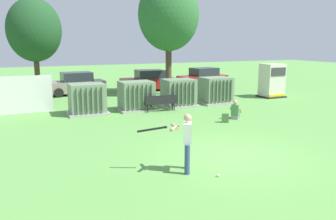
{
  "coord_description": "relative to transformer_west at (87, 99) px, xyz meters",
  "views": [
    {
      "loc": [
        -6.56,
        -9.39,
        3.78
      ],
      "look_at": [
        -0.83,
        3.5,
        1.0
      ],
      "focal_mm": 37.07,
      "sensor_mm": 36.0,
      "label": 1
    }
  ],
  "objects": [
    {
      "name": "ground_plane",
      "position": [
        3.12,
        -8.88,
        -0.79
      ],
      "size": [
        96.0,
        96.0,
        0.0
      ],
      "primitive_type": "plane",
      "color": "#5B9947"
    },
    {
      "name": "batter",
      "position": [
        1.0,
        -9.55,
        0.19
      ],
      "size": [
        1.53,
        0.99,
        1.74
      ],
      "color": "#384C75",
      "rests_on": "ground"
    },
    {
      "name": "transformer_mid_west",
      "position": [
        2.73,
        -0.03,
        0.0
      ],
      "size": [
        2.1,
        1.7,
        1.62
      ],
      "color": "#9E9B93",
      "rests_on": "ground"
    },
    {
      "name": "transformer_mid_east",
      "position": [
        5.4,
        0.07,
        0.0
      ],
      "size": [
        2.1,
        1.7,
        1.62
      ],
      "color": "#9E9B93",
      "rests_on": "ground"
    },
    {
      "name": "seated_spectator",
      "position": [
        6.52,
        -4.16,
        -0.41
      ],
      "size": [
        0.74,
        0.74,
        0.96
      ],
      "color": "gray",
      "rests_on": "ground"
    },
    {
      "name": "transformer_east",
      "position": [
        7.99,
        0.09,
        0.0
      ],
      "size": [
        2.1,
        1.7,
        1.62
      ],
      "color": "#9E9B93",
      "rests_on": "ground"
    },
    {
      "name": "generator_enclosure",
      "position": [
        12.82,
        0.61,
        0.35
      ],
      "size": [
        1.6,
        1.4,
        2.3
      ],
      "color": "#262626",
      "rests_on": "ground"
    },
    {
      "name": "tree_left",
      "position": [
        -2.02,
        6.2,
        3.72
      ],
      "size": [
        3.44,
        3.44,
        6.58
      ],
      "color": "#4C3828",
      "rests_on": "ground"
    },
    {
      "name": "parked_car_left_of_center",
      "position": [
        6.2,
        7.19,
        -0.04
      ],
      "size": [
        4.28,
        2.09,
        1.62
      ],
      "color": "maroon",
      "rests_on": "ground"
    },
    {
      "name": "parked_car_leftmost",
      "position": [
        0.59,
        7.37,
        -0.04
      ],
      "size": [
        4.28,
        2.07,
        1.62
      ],
      "color": "gray",
      "rests_on": "ground"
    },
    {
      "name": "park_bench",
      "position": [
        3.82,
        -0.96,
        -0.25
      ],
      "size": [
        1.83,
        0.54,
        0.92
      ],
      "color": "black",
      "rests_on": "ground"
    },
    {
      "name": "backpack",
      "position": [
        5.6,
        -4.66,
        -0.57
      ],
      "size": [
        0.38,
        0.36,
        0.44
      ],
      "color": "#4C723F",
      "rests_on": "ground"
    },
    {
      "name": "fence_panel",
      "position": [
        -3.98,
        1.62,
        0.21
      ],
      "size": [
        4.8,
        0.12,
        2.0
      ],
      "primitive_type": "cube",
      "color": "silver",
      "rests_on": "ground"
    },
    {
      "name": "tree_center_left",
      "position": [
        6.84,
        4.75,
        4.86
      ],
      "size": [
        4.31,
        4.31,
        8.23
      ],
      "color": "#4C3828",
      "rests_on": "ground"
    },
    {
      "name": "sports_ball",
      "position": [
        1.66,
        -10.33,
        -0.74
      ],
      "size": [
        0.09,
        0.09,
        0.09
      ],
      "primitive_type": "sphere",
      "color": "white",
      "rests_on": "ground"
    },
    {
      "name": "transformer_west",
      "position": [
        0.0,
        0.0,
        0.0
      ],
      "size": [
        2.1,
        1.7,
        1.62
      ],
      "color": "#9E9B93",
      "rests_on": "ground"
    },
    {
      "name": "parked_car_right_of_center",
      "position": [
        11.2,
        7.36,
        -0.04
      ],
      "size": [
        4.35,
        2.25,
        1.62
      ],
      "color": "maroon",
      "rests_on": "ground"
    }
  ]
}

